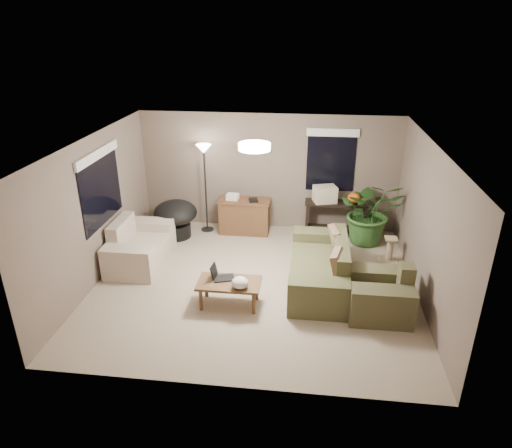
# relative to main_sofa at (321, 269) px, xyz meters

# --- Properties ---
(room_shell) EXTENTS (5.50, 5.50, 5.50)m
(room_shell) POSITION_rel_main_sofa_xyz_m (-1.13, -0.12, 0.96)
(room_shell) COLOR tan
(room_shell) RESTS_ON ground
(main_sofa) EXTENTS (0.95, 2.20, 0.85)m
(main_sofa) POSITION_rel_main_sofa_xyz_m (0.00, 0.00, 0.00)
(main_sofa) COLOR brown
(main_sofa) RESTS_ON ground
(throw_pillows) EXTENTS (0.33, 1.39, 0.47)m
(throw_pillows) POSITION_rel_main_sofa_xyz_m (0.26, 0.00, 0.36)
(throw_pillows) COLOR #8C7251
(throw_pillows) RESTS_ON main_sofa
(loveseat) EXTENTS (0.90, 1.60, 0.85)m
(loveseat) POSITION_rel_main_sofa_xyz_m (-3.40, 0.41, 0.00)
(loveseat) COLOR beige
(loveseat) RESTS_ON ground
(armchair) EXTENTS (0.95, 1.00, 0.85)m
(armchair) POSITION_rel_main_sofa_xyz_m (0.91, -0.73, 0.00)
(armchair) COLOR brown
(armchair) RESTS_ON ground
(coffee_table) EXTENTS (1.00, 0.55, 0.42)m
(coffee_table) POSITION_rel_main_sofa_xyz_m (-1.46, -0.82, 0.06)
(coffee_table) COLOR brown
(coffee_table) RESTS_ON ground
(laptop) EXTENTS (0.40, 0.32, 0.24)m
(laptop) POSITION_rel_main_sofa_xyz_m (-1.63, -0.72, 0.19)
(laptop) COLOR black
(laptop) RESTS_ON coffee_table
(plastic_bag) EXTENTS (0.27, 0.25, 0.19)m
(plastic_bag) POSITION_rel_main_sofa_xyz_m (-1.26, -0.97, 0.22)
(plastic_bag) COLOR white
(plastic_bag) RESTS_ON coffee_table
(desk) EXTENTS (1.10, 0.50, 0.75)m
(desk) POSITION_rel_main_sofa_xyz_m (-1.61, 1.98, 0.08)
(desk) COLOR brown
(desk) RESTS_ON ground
(desk_papers) EXTENTS (0.70, 0.29, 0.12)m
(desk_papers) POSITION_rel_main_sofa_xyz_m (-1.77, 1.96, 0.51)
(desk_papers) COLOR silver
(desk_papers) RESTS_ON desk
(console_table) EXTENTS (1.30, 0.40, 0.75)m
(console_table) POSITION_rel_main_sofa_xyz_m (0.32, 2.07, 0.14)
(console_table) COLOR black
(console_table) RESTS_ON ground
(pumpkin) EXTENTS (0.28, 0.28, 0.22)m
(pumpkin) POSITION_rel_main_sofa_xyz_m (0.67, 2.07, 0.56)
(pumpkin) COLOR orange
(pumpkin) RESTS_ON console_table
(cardboard_box) EXTENTS (0.53, 0.45, 0.34)m
(cardboard_box) POSITION_rel_main_sofa_xyz_m (0.07, 2.07, 0.62)
(cardboard_box) COLOR beige
(cardboard_box) RESTS_ON console_table
(papasan_chair) EXTENTS (1.03, 1.03, 0.80)m
(papasan_chair) POSITION_rel_main_sofa_xyz_m (-3.01, 1.59, 0.17)
(papasan_chair) COLOR black
(papasan_chair) RESTS_ON ground
(floor_lamp) EXTENTS (0.32, 0.32, 1.91)m
(floor_lamp) POSITION_rel_main_sofa_xyz_m (-2.44, 1.99, 1.30)
(floor_lamp) COLOR black
(floor_lamp) RESTS_ON ground
(ceiling_fixture) EXTENTS (0.50, 0.50, 0.10)m
(ceiling_fixture) POSITION_rel_main_sofa_xyz_m (-1.13, -0.12, 2.15)
(ceiling_fixture) COLOR white
(ceiling_fixture) RESTS_ON room_shell
(houseplant) EXTENTS (1.25, 1.39, 1.08)m
(houseplant) POSITION_rel_main_sofa_xyz_m (0.99, 1.78, 0.25)
(houseplant) COLOR #2D5923
(houseplant) RESTS_ON ground
(cat_scratching_post) EXTENTS (0.32, 0.32, 0.50)m
(cat_scratching_post) POSITION_rel_main_sofa_xyz_m (1.31, 0.97, -0.08)
(cat_scratching_post) COLOR tan
(cat_scratching_post) RESTS_ON ground
(window_left) EXTENTS (0.05, 1.56, 1.33)m
(window_left) POSITION_rel_main_sofa_xyz_m (-3.86, 0.18, 1.49)
(window_left) COLOR black
(window_left) RESTS_ON room_shell
(window_back) EXTENTS (1.06, 0.05, 1.33)m
(window_back) POSITION_rel_main_sofa_xyz_m (0.17, 2.36, 1.49)
(window_back) COLOR black
(window_back) RESTS_ON room_shell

